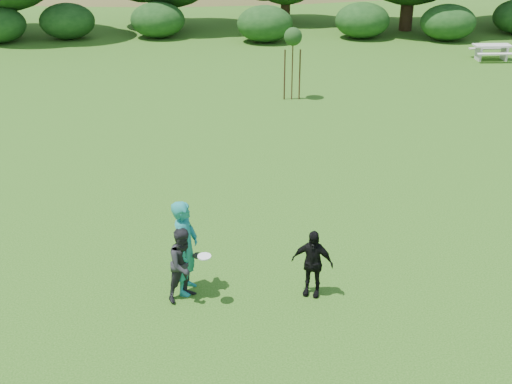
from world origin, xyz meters
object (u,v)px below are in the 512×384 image
player_black (312,263)px  player_grey (185,264)px  picnic_table (492,50)px  sapling (293,39)px  player_teal (185,247)px

player_black → player_grey: bearing=-160.5°
player_grey → player_black: bearing=-36.5°
player_grey → picnic_table: (13.88, 20.02, -0.28)m
sapling → player_teal: bearing=-104.1°
player_grey → picnic_table: size_ratio=0.88×
player_grey → player_black: 2.57m
player_black → sapling: 13.88m
player_teal → picnic_table: size_ratio=1.14×
player_black → sapling: bearing=105.2°
player_teal → player_black: (2.56, -0.23, -0.29)m
sapling → picnic_table: bearing=30.8°
player_black → sapling: (0.85, 13.75, 1.69)m
player_black → picnic_table: size_ratio=0.81×
player_black → picnic_table: 22.97m
picnic_table → player_grey: bearing=-124.7°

